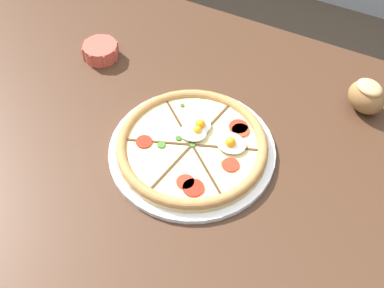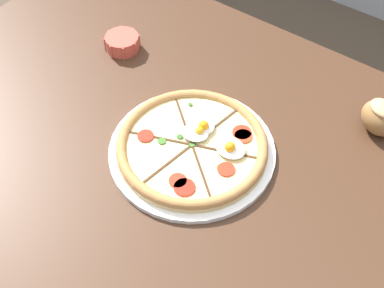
% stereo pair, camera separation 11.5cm
% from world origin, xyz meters
% --- Properties ---
extents(ground_plane, '(12.00, 12.00, 0.00)m').
position_xyz_m(ground_plane, '(0.00, 0.00, 0.00)').
color(ground_plane, brown).
extents(dining_table, '(1.43, 0.96, 0.73)m').
position_xyz_m(dining_table, '(0.00, 0.00, 0.64)').
color(dining_table, '#422819').
rests_on(dining_table, ground_plane).
extents(pizza, '(0.36, 0.36, 0.05)m').
position_xyz_m(pizza, '(0.04, -0.01, 0.75)').
color(pizza, white).
rests_on(pizza, dining_table).
extents(ramekin_bowl, '(0.09, 0.09, 0.04)m').
position_xyz_m(ramekin_bowl, '(-0.32, 0.17, 0.75)').
color(ramekin_bowl, '#C64C3D').
rests_on(ramekin_bowl, dining_table).
extents(bread_piece_near, '(0.11, 0.10, 0.08)m').
position_xyz_m(bread_piece_near, '(0.33, 0.29, 0.77)').
color(bread_piece_near, olive).
rests_on(bread_piece_near, dining_table).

